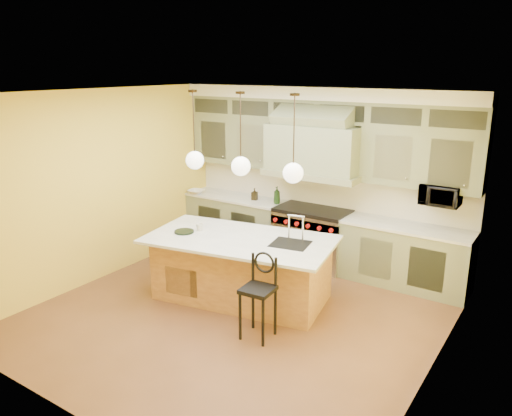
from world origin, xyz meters
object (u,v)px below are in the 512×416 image
Objects in this scene: kitchen_island at (242,267)px; microwave at (441,195)px; range at (312,236)px; counter_stool at (259,291)px.

kitchen_island is 3.00m from microwave.
microwave reaches higher than range.
counter_stool is (0.78, -0.75, 0.13)m from kitchen_island.
counter_stool is at bearing -118.90° from microwave.
counter_stool is at bearing -54.31° from kitchen_island.
kitchen_island reaches higher than counter_stool.
range is 2.18m from microwave.
range is 1.71m from kitchen_island.
microwave is (1.41, 2.55, 0.85)m from counter_stool.
kitchen_island is 2.62× the size of counter_stool.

